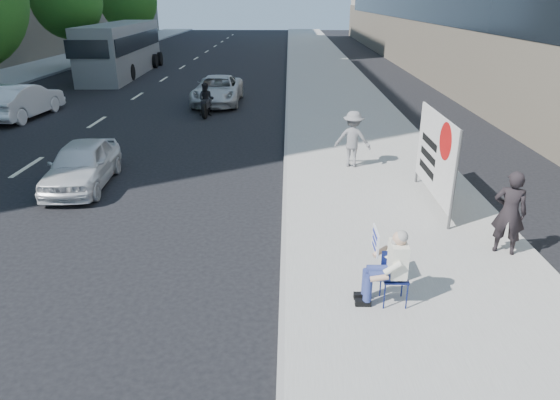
{
  "coord_description": "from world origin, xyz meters",
  "views": [
    {
      "loc": [
        1.53,
        -6.45,
        4.81
      ],
      "look_at": [
        1.36,
        3.41,
        0.82
      ],
      "focal_mm": 32.0,
      "sensor_mm": 36.0,
      "label": 1
    }
  ],
  "objects_px": {
    "pedestrian_woman": "(510,213)",
    "white_sedan_mid": "(22,101)",
    "white_sedan_far": "(218,90)",
    "protest_banner": "(435,154)",
    "seated_protester": "(389,263)",
    "white_sedan_near": "(82,164)",
    "jogger": "(353,139)",
    "motorcycle": "(207,101)",
    "bus": "(122,50)"
  },
  "relations": [
    {
      "from": "pedestrian_woman",
      "to": "white_sedan_far",
      "type": "distance_m",
      "value": 17.47
    },
    {
      "from": "protest_banner",
      "to": "bus",
      "type": "relative_size",
      "value": 0.25
    },
    {
      "from": "seated_protester",
      "to": "white_sedan_mid",
      "type": "relative_size",
      "value": 0.3
    },
    {
      "from": "white_sedan_mid",
      "to": "white_sedan_far",
      "type": "height_order",
      "value": "white_sedan_mid"
    },
    {
      "from": "pedestrian_woman",
      "to": "protest_banner",
      "type": "distance_m",
      "value": 2.68
    },
    {
      "from": "jogger",
      "to": "white_sedan_near",
      "type": "bearing_deg",
      "value": 25.42
    },
    {
      "from": "seated_protester",
      "to": "white_sedan_far",
      "type": "distance_m",
      "value": 18.18
    },
    {
      "from": "seated_protester",
      "to": "pedestrian_woman",
      "type": "relative_size",
      "value": 0.77
    },
    {
      "from": "seated_protester",
      "to": "protest_banner",
      "type": "distance_m",
      "value": 4.73
    },
    {
      "from": "white_sedan_near",
      "to": "bus",
      "type": "relative_size",
      "value": 0.3
    },
    {
      "from": "seated_protester",
      "to": "white_sedan_near",
      "type": "distance_m",
      "value": 9.28
    },
    {
      "from": "pedestrian_woman",
      "to": "protest_banner",
      "type": "height_order",
      "value": "protest_banner"
    },
    {
      "from": "jogger",
      "to": "pedestrian_woman",
      "type": "relative_size",
      "value": 0.98
    },
    {
      "from": "jogger",
      "to": "motorcycle",
      "type": "relative_size",
      "value": 0.81
    },
    {
      "from": "protest_banner",
      "to": "white_sedan_mid",
      "type": "relative_size",
      "value": 0.69
    },
    {
      "from": "seated_protester",
      "to": "white_sedan_near",
      "type": "relative_size",
      "value": 0.36
    },
    {
      "from": "jogger",
      "to": "protest_banner",
      "type": "distance_m",
      "value": 3.34
    },
    {
      "from": "seated_protester",
      "to": "protest_banner",
      "type": "bearing_deg",
      "value": 66.77
    },
    {
      "from": "seated_protester",
      "to": "protest_banner",
      "type": "xyz_separation_m",
      "value": [
        1.85,
        4.32,
        0.53
      ]
    },
    {
      "from": "pedestrian_woman",
      "to": "white_sedan_mid",
      "type": "relative_size",
      "value": 0.38
    },
    {
      "from": "pedestrian_woman",
      "to": "motorcycle",
      "type": "height_order",
      "value": "pedestrian_woman"
    },
    {
      "from": "bus",
      "to": "pedestrian_woman",
      "type": "bearing_deg",
      "value": -61.11
    },
    {
      "from": "seated_protester",
      "to": "white_sedan_mid",
      "type": "height_order",
      "value": "white_sedan_mid"
    },
    {
      "from": "white_sedan_mid",
      "to": "motorcycle",
      "type": "bearing_deg",
      "value": -171.29
    },
    {
      "from": "protest_banner",
      "to": "white_sedan_near",
      "type": "distance_m",
      "value": 9.25
    },
    {
      "from": "pedestrian_woman",
      "to": "white_sedan_near",
      "type": "bearing_deg",
      "value": 1.31
    },
    {
      "from": "white_sedan_far",
      "to": "motorcycle",
      "type": "xyz_separation_m",
      "value": [
        -0.13,
        -2.69,
        -0.02
      ]
    },
    {
      "from": "white_sedan_near",
      "to": "bus",
      "type": "height_order",
      "value": "bus"
    },
    {
      "from": "jogger",
      "to": "bus",
      "type": "xyz_separation_m",
      "value": [
        -13.07,
        20.16,
        0.66
      ]
    },
    {
      "from": "white_sedan_mid",
      "to": "white_sedan_far",
      "type": "bearing_deg",
      "value": -153.25
    },
    {
      "from": "white_sedan_near",
      "to": "motorcycle",
      "type": "relative_size",
      "value": 1.77
    },
    {
      "from": "bus",
      "to": "white_sedan_far",
      "type": "bearing_deg",
      "value": -54.44
    },
    {
      "from": "protest_banner",
      "to": "white_sedan_mid",
      "type": "bearing_deg",
      "value": 146.59
    },
    {
      "from": "protest_banner",
      "to": "motorcycle",
      "type": "xyz_separation_m",
      "value": [
        -7.08,
        10.44,
        -0.76
      ]
    },
    {
      "from": "protest_banner",
      "to": "bus",
      "type": "height_order",
      "value": "bus"
    },
    {
      "from": "seated_protester",
      "to": "motorcycle",
      "type": "relative_size",
      "value": 0.64
    },
    {
      "from": "protest_banner",
      "to": "motorcycle",
      "type": "distance_m",
      "value": 12.64
    },
    {
      "from": "white_sedan_mid",
      "to": "white_sedan_near",
      "type": "bearing_deg",
      "value": 129.28
    },
    {
      "from": "white_sedan_mid",
      "to": "white_sedan_far",
      "type": "xyz_separation_m",
      "value": [
        7.99,
        3.28,
        -0.07
      ]
    },
    {
      "from": "white_sedan_mid",
      "to": "white_sedan_far",
      "type": "distance_m",
      "value": 8.64
    },
    {
      "from": "seated_protester",
      "to": "bus",
      "type": "height_order",
      "value": "bus"
    },
    {
      "from": "pedestrian_woman",
      "to": "white_sedan_mid",
      "type": "xyz_separation_m",
      "value": [
        -15.73,
        12.38,
        -0.26
      ]
    },
    {
      "from": "jogger",
      "to": "pedestrian_woman",
      "type": "distance_m",
      "value": 5.93
    },
    {
      "from": "white_sedan_far",
      "to": "protest_banner",
      "type": "bearing_deg",
      "value": -62.3
    },
    {
      "from": "protest_banner",
      "to": "motorcycle",
      "type": "relative_size",
      "value": 1.49
    },
    {
      "from": "motorcycle",
      "to": "bus",
      "type": "distance_m",
      "value": 14.76
    },
    {
      "from": "pedestrian_woman",
      "to": "jogger",
      "type": "bearing_deg",
      "value": -43.19
    },
    {
      "from": "seated_protester",
      "to": "pedestrian_woman",
      "type": "distance_m",
      "value": 3.19
    },
    {
      "from": "pedestrian_woman",
      "to": "white_sedan_mid",
      "type": "bearing_deg",
      "value": -14.95
    },
    {
      "from": "white_sedan_near",
      "to": "white_sedan_far",
      "type": "distance_m",
      "value": 11.87
    }
  ]
}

